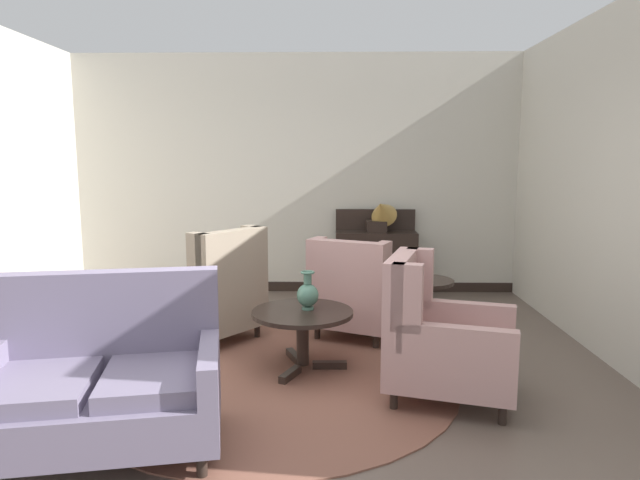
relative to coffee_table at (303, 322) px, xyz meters
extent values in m
plane|color=brown|center=(-0.23, -0.52, -0.40)|extent=(9.23, 9.23, 0.00)
cube|color=beige|center=(-0.23, 2.77, 1.10)|extent=(5.80, 0.08, 2.99)
cube|color=beige|center=(2.59, 0.46, 1.10)|extent=(0.08, 4.62, 2.99)
cube|color=black|center=(-0.23, 2.72, -0.34)|extent=(5.64, 0.03, 0.12)
cylinder|color=brown|center=(-0.23, -0.22, -0.39)|extent=(2.86, 2.86, 0.01)
cylinder|color=black|center=(0.00, 0.00, 0.08)|extent=(0.82, 0.82, 0.04)
cylinder|color=black|center=(0.00, 0.00, -0.15)|extent=(0.10, 0.10, 0.42)
cube|color=black|center=(0.22, 0.01, -0.37)|extent=(0.28, 0.07, 0.07)
cube|color=black|center=(-0.09, 0.20, -0.37)|extent=(0.16, 0.28, 0.07)
cube|color=black|center=(-0.09, -0.20, -0.37)|extent=(0.17, 0.28, 0.07)
cylinder|color=#4C7A66|center=(0.04, 0.04, 0.11)|extent=(0.10, 0.10, 0.02)
ellipsoid|color=#4C7A66|center=(0.04, 0.04, 0.22)|extent=(0.18, 0.18, 0.19)
cylinder|color=#4C7A66|center=(0.04, 0.04, 0.36)|extent=(0.06, 0.06, 0.10)
torus|color=#4C7A66|center=(0.04, 0.04, 0.40)|extent=(0.11, 0.11, 0.02)
cube|color=slate|center=(-1.10, -1.34, -0.13)|extent=(1.50, 1.09, 0.26)
cube|color=slate|center=(-1.17, -1.00, 0.31)|extent=(1.36, 0.40, 0.62)
cube|color=slate|center=(-1.39, -1.44, 0.05)|extent=(0.66, 0.74, 0.10)
cube|color=slate|center=(-0.80, -1.32, 0.05)|extent=(0.66, 0.74, 0.10)
cube|color=slate|center=(-0.48, -1.27, 0.12)|extent=(0.25, 0.75, 0.23)
cylinder|color=black|center=(-0.47, -1.57, -0.33)|extent=(0.06, 0.06, 0.14)
cylinder|color=black|center=(-1.74, -1.11, -0.33)|extent=(0.06, 0.06, 0.14)
cylinder|color=black|center=(-0.60, -0.89, -0.33)|extent=(0.06, 0.06, 0.14)
cube|color=tan|center=(0.51, 0.97, -0.12)|extent=(1.04, 1.10, 0.29)
cube|color=tan|center=(0.36, 0.63, 0.30)|extent=(0.74, 0.43, 0.54)
cube|color=tan|center=(0.70, 0.58, 0.37)|extent=(0.17, 0.22, 0.41)
cube|color=tan|center=(0.10, 0.85, 0.37)|extent=(0.17, 0.22, 0.41)
cube|color=tan|center=(0.83, 0.88, 0.14)|extent=(0.41, 0.75, 0.22)
cube|color=tan|center=(0.24, 1.15, 0.14)|extent=(0.41, 0.75, 0.22)
cylinder|color=black|center=(0.93, 1.17, -0.33)|extent=(0.06, 0.06, 0.14)
cylinder|color=black|center=(0.39, 1.41, -0.33)|extent=(0.06, 0.06, 0.14)
cylinder|color=black|center=(0.64, 0.52, -0.33)|extent=(0.06, 0.06, 0.14)
cylinder|color=black|center=(0.10, 0.76, -0.33)|extent=(0.06, 0.06, 0.14)
cube|color=gray|center=(-0.92, 0.77, -0.13)|extent=(1.11, 1.09, 0.27)
cube|color=gray|center=(-0.65, 0.57, 0.34)|extent=(0.56, 0.68, 0.67)
cube|color=gray|center=(-0.53, 0.88, 0.42)|extent=(0.22, 0.20, 0.51)
cube|color=gray|center=(-0.92, 0.36, 0.42)|extent=(0.22, 0.20, 0.51)
cube|color=gray|center=(-0.77, 1.06, 0.11)|extent=(0.64, 0.51, 0.20)
cube|color=gray|center=(-1.16, 0.55, 0.11)|extent=(0.64, 0.51, 0.20)
cylinder|color=black|center=(-1.01, 1.21, -0.33)|extent=(0.06, 0.06, 0.14)
cylinder|color=black|center=(-1.37, 0.74, -0.33)|extent=(0.06, 0.06, 0.14)
cylinder|color=black|center=(-0.48, 0.81, -0.33)|extent=(0.06, 0.06, 0.14)
cylinder|color=black|center=(-0.84, 0.34, -0.33)|extent=(0.06, 0.06, 0.14)
cube|color=tan|center=(1.08, -0.53, -0.11)|extent=(1.04, 0.95, 0.29)
cube|color=tan|center=(0.73, -0.43, 0.33)|extent=(0.34, 0.75, 0.60)
cube|color=tan|center=(0.73, -0.77, 0.40)|extent=(0.22, 0.15, 0.46)
cube|color=tan|center=(0.91, -0.15, 0.40)|extent=(0.22, 0.15, 0.46)
cube|color=tan|center=(1.04, -0.86, 0.14)|extent=(0.77, 0.31, 0.21)
cube|color=tan|center=(1.22, -0.24, 0.14)|extent=(0.77, 0.31, 0.21)
cylinder|color=black|center=(1.35, -0.91, -0.33)|extent=(0.06, 0.06, 0.14)
cylinder|color=black|center=(1.51, -0.35, -0.33)|extent=(0.06, 0.06, 0.14)
cylinder|color=black|center=(0.66, -0.72, -0.33)|extent=(0.06, 0.06, 0.14)
cylinder|color=black|center=(0.82, -0.16, -0.33)|extent=(0.06, 0.06, 0.14)
cylinder|color=black|center=(1.02, 0.36, 0.26)|extent=(0.52, 0.52, 0.03)
cylinder|color=black|center=(1.02, 0.36, -0.08)|extent=(0.07, 0.07, 0.65)
cylinder|color=black|center=(1.02, 0.36, -0.38)|extent=(0.34, 0.34, 0.04)
cube|color=black|center=(0.78, 2.47, 0.05)|extent=(0.99, 0.37, 0.71)
cube|color=black|center=(0.78, 2.64, 0.54)|extent=(0.99, 0.04, 0.26)
cube|color=black|center=(0.33, 2.34, -0.35)|extent=(0.06, 0.06, 0.10)
cube|color=black|center=(1.22, 2.34, -0.35)|extent=(0.06, 0.06, 0.10)
cube|color=black|center=(0.33, 2.61, -0.35)|extent=(0.06, 0.06, 0.10)
cube|color=black|center=(1.22, 2.61, -0.35)|extent=(0.06, 0.06, 0.10)
cube|color=black|center=(0.78, 2.45, 0.48)|extent=(0.24, 0.24, 0.14)
cone|color=#B28942|center=(0.84, 2.37, 0.69)|extent=(0.43, 0.49, 0.42)
camera|label=1|loc=(0.23, -4.38, 1.32)|focal=31.50mm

